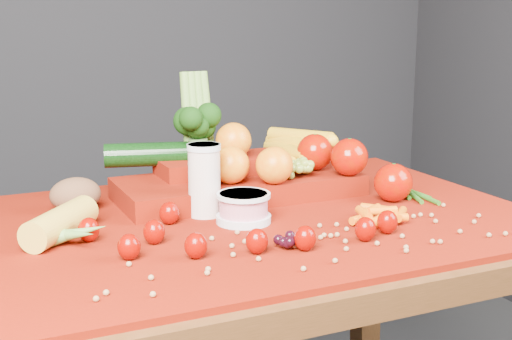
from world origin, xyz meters
name	(u,v)px	position (x,y,z in m)	size (l,w,h in m)	color
table	(260,267)	(0.00, 0.00, 0.66)	(1.10, 0.80, 0.75)	#36200C
red_cloth	(260,218)	(0.00, 0.00, 0.76)	(1.05, 0.75, 0.01)	#670F03
milk_glass	(204,177)	(-0.10, 0.05, 0.84)	(0.07, 0.07, 0.14)	beige
yogurt_bowl	(243,207)	(-0.05, -0.03, 0.79)	(0.11, 0.11, 0.06)	silver
strawberry_scatter	(229,231)	(-0.12, -0.14, 0.79)	(0.54, 0.28, 0.05)	#7C0300
dark_grape_cluster	(292,239)	(-0.03, -0.19, 0.78)	(0.06, 0.05, 0.03)	black
soybean_scatter	(310,243)	(0.00, -0.20, 0.77)	(0.84, 0.24, 0.01)	#A37546
corn_ear	(65,231)	(-0.38, -0.01, 0.78)	(0.25, 0.26, 0.06)	gold
potato	(75,195)	(-0.32, 0.18, 0.80)	(0.10, 0.07, 0.07)	brown
baby_carrot_pile	(383,216)	(0.19, -0.15, 0.78)	(0.17, 0.17, 0.03)	#EA6208
green_bean_pile	(412,195)	(0.36, -0.01, 0.77)	(0.14, 0.12, 0.01)	#276016
produce_mound	(251,168)	(0.05, 0.15, 0.82)	(0.59, 0.37, 0.27)	#670F03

